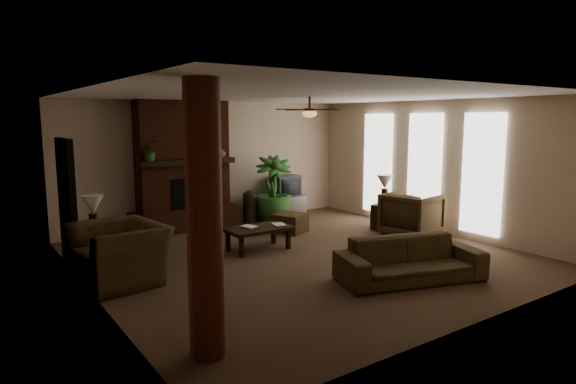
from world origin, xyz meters
TOP-DOWN VIEW (x-y plane):
  - room_shell at (0.00, 0.00)m, footprint 7.00×7.00m
  - fireplace at (-0.80, 3.22)m, footprint 2.40×0.70m
  - windows at (3.45, 0.20)m, footprint 0.08×3.65m
  - log_column at (-2.95, -2.40)m, footprint 0.36×0.36m
  - doorway at (-3.44, 1.80)m, footprint 0.10×1.00m
  - ceiling_fan at (0.40, 0.30)m, footprint 1.35×1.35m
  - sofa at (0.58, -1.98)m, footprint 2.27×1.26m
  - armchair_left at (-3.03, 0.43)m, footprint 1.04×1.44m
  - armchair_right at (2.68, -0.18)m, footprint 1.09×1.14m
  - coffee_table at (-0.40, 0.79)m, footprint 1.20×0.70m
  - ottoman at (0.91, 1.63)m, footprint 0.80×0.80m
  - tv_stand at (1.89, 3.15)m, footprint 0.91×0.61m
  - tv at (1.83, 3.14)m, footprint 0.66×0.54m
  - floor_vase at (0.70, 2.96)m, footprint 0.34×0.34m
  - floor_plant at (1.19, 2.73)m, footprint 1.35×1.76m
  - side_table_left at (-3.15, 1.40)m, footprint 0.53×0.53m
  - lamp_left at (-3.15, 1.35)m, footprint 0.42×0.42m
  - side_table_right at (2.81, 0.67)m, footprint 0.63×0.63m
  - lamp_right at (2.78, 0.70)m, footprint 0.40×0.40m
  - mantel_plant at (-1.63, 2.95)m, footprint 0.38×0.42m
  - mantel_vase at (-0.04, 2.94)m, footprint 0.25×0.26m
  - book_a at (-0.65, 0.84)m, footprint 0.22×0.09m
  - book_b at (-0.09, 0.74)m, footprint 0.21×0.07m

SIDE VIEW (x-z plane):
  - ottoman at x=0.91m, z-range 0.00..0.40m
  - tv_stand at x=1.89m, z-range 0.00..0.50m
  - side_table_left at x=-3.15m, z-range 0.00..0.55m
  - side_table_right at x=2.81m, z-range 0.00..0.55m
  - coffee_table at x=-0.40m, z-range 0.16..0.59m
  - sofa at x=0.58m, z-range 0.00..0.85m
  - floor_vase at x=0.70m, z-range 0.05..0.82m
  - floor_plant at x=1.19m, z-range 0.00..0.87m
  - armchair_right at x=2.68m, z-range 0.00..1.02m
  - book_a at x=-0.65m, z-range 0.43..0.72m
  - book_b at x=-0.09m, z-range 0.43..0.72m
  - armchair_left at x=-3.03m, z-range 0.00..1.17m
  - tv at x=1.83m, z-range 0.50..1.02m
  - lamp_left at x=-3.15m, z-range 0.68..1.33m
  - lamp_right at x=2.78m, z-range 0.68..1.33m
  - doorway at x=-3.44m, z-range 0.00..2.10m
  - fireplace at x=-0.80m, z-range -0.24..2.56m
  - windows at x=3.45m, z-range 0.17..2.53m
  - log_column at x=-2.95m, z-range 0.00..2.80m
  - room_shell at x=0.00m, z-range -2.10..4.90m
  - mantel_vase at x=-0.04m, z-range 1.56..1.78m
  - mantel_plant at x=-1.63m, z-range 1.56..1.89m
  - ceiling_fan at x=0.40m, z-range 2.34..2.72m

